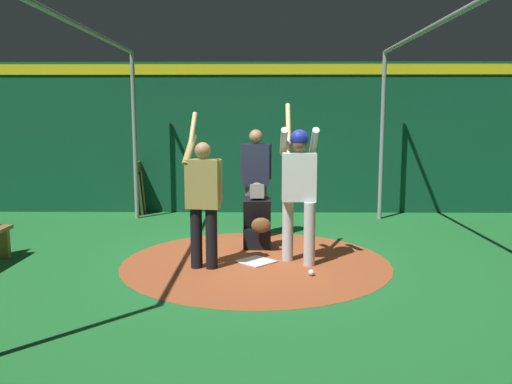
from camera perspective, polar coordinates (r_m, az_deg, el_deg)
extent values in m
plane|color=#1E6B2D|center=(7.03, 0.00, -7.69)|extent=(27.54, 27.54, 0.00)
cylinder|color=#9E4C28|center=(7.03, 0.00, -7.67)|extent=(3.58, 3.58, 0.01)
cube|color=white|center=(7.02, 0.00, -7.60)|extent=(0.59, 0.59, 0.01)
cylinder|color=#BCBCC0|center=(6.81, 5.88, -4.62)|extent=(0.15, 0.15, 0.84)
cylinder|color=#BCBCC0|center=(7.02, 3.50, -4.20)|extent=(0.15, 0.15, 0.84)
cube|color=silver|center=(6.79, 4.74, 1.64)|extent=(0.22, 0.44, 0.63)
cylinder|color=silver|center=(6.87, 6.38, 5.49)|extent=(0.51, 0.09, 0.39)
cylinder|color=silver|center=(6.84, 3.06, 5.51)|extent=(0.51, 0.09, 0.39)
sphere|color=brown|center=(6.75, 4.78, 5.33)|extent=(0.22, 0.22, 0.22)
sphere|color=navy|center=(6.75, 4.79, 5.84)|extent=(0.24, 0.24, 0.24)
cylinder|color=tan|center=(6.96, 3.58, 6.71)|extent=(0.54, 0.06, 0.73)
cube|color=black|center=(7.77, 0.12, -5.00)|extent=(0.40, 0.40, 0.30)
cube|color=black|center=(7.65, 0.12, -2.31)|extent=(0.31, 0.40, 0.49)
sphere|color=#9E704C|center=(7.58, 0.12, 0.19)|extent=(0.23, 0.23, 0.23)
cube|color=gray|center=(7.48, 0.11, 0.08)|extent=(0.03, 0.20, 0.20)
ellipsoid|color=brown|center=(7.40, 0.57, -3.67)|extent=(0.12, 0.28, 0.22)
cylinder|color=#4C4C51|center=(8.36, 0.68, -2.16)|extent=(0.15, 0.15, 0.84)
cylinder|color=#4C4C51|center=(8.37, -0.69, -2.16)|extent=(0.15, 0.15, 0.84)
cube|color=#1E2338|center=(8.26, -0.01, 2.98)|extent=(0.22, 0.42, 0.67)
cylinder|color=#1E2338|center=(8.26, 1.39, 3.34)|extent=(0.09, 0.09, 0.56)
cylinder|color=#1E2338|center=(8.26, -1.41, 3.34)|extent=(0.09, 0.09, 0.56)
sphere|color=#9E704C|center=(8.23, -0.01, 6.12)|extent=(0.22, 0.22, 0.22)
cylinder|color=black|center=(6.67, -4.89, -5.11)|extent=(0.15, 0.15, 0.78)
cylinder|color=black|center=(6.72, -6.55, -5.03)|extent=(0.15, 0.15, 0.78)
cube|color=#9D894B|center=(6.57, -5.81, 0.90)|extent=(0.28, 0.45, 0.62)
cylinder|color=#9D894B|center=(6.52, -4.11, 1.29)|extent=(0.09, 0.09, 0.52)
cylinder|color=#9D894B|center=(6.68, -7.31, 4.56)|extent=(0.47, 0.16, 0.40)
sphere|color=#9E704C|center=(6.53, -5.87, 4.56)|extent=(0.20, 0.20, 0.20)
cylinder|color=tan|center=(6.75, -7.14, 5.58)|extent=(0.47, 0.13, 0.74)
cube|color=#0F472D|center=(10.56, 0.25, 5.91)|extent=(0.20, 11.54, 3.01)
cube|color=yellow|center=(10.48, 0.25, 13.30)|extent=(0.03, 11.31, 0.20)
cylinder|color=gray|center=(10.11, -13.16, 5.88)|extent=(0.08, 0.08, 3.11)
cylinder|color=gray|center=(10.08, 13.65, 5.86)|extent=(0.08, 0.08, 3.11)
cylinder|color=gray|center=(7.27, -19.57, 17.12)|extent=(6.11, 0.07, 0.07)
cylinder|color=gray|center=(7.22, 19.72, 17.18)|extent=(6.11, 0.07, 0.07)
cube|color=olive|center=(10.69, -12.73, 0.46)|extent=(0.58, 0.04, 1.05)
cylinder|color=tan|center=(10.87, -12.18, 0.08)|extent=(0.06, 0.16, 0.85)
cylinder|color=tan|center=(10.76, -12.32, 0.00)|extent=(0.06, 0.13, 0.86)
cylinder|color=black|center=(10.64, -12.46, -0.12)|extent=(0.06, 0.12, 0.85)
cylinder|color=tan|center=(10.53, -12.61, -0.30)|extent=(0.06, 0.13, 0.82)
sphere|color=white|center=(6.46, 6.09, -8.77)|extent=(0.07, 0.07, 0.07)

